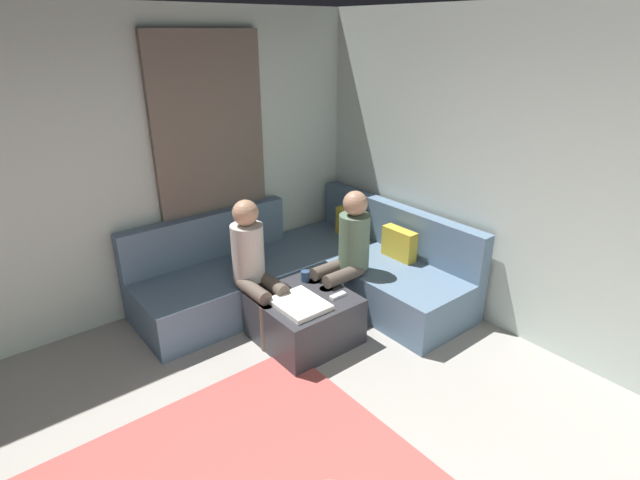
{
  "coord_description": "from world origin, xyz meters",
  "views": [
    {
      "loc": [
        1.35,
        -0.77,
        2.5
      ],
      "look_at": [
        -1.63,
        1.63,
        0.85
      ],
      "focal_mm": 27.66,
      "sensor_mm": 36.0,
      "label": 1
    }
  ],
  "objects_px": {
    "coffee_mug": "(305,276)",
    "sectional_couch": "(311,273)",
    "game_remote": "(338,296)",
    "person_on_couch_back": "(346,251)",
    "person_on_couch_side": "(254,264)",
    "ottoman": "(304,318)"
  },
  "relations": [
    {
      "from": "game_remote",
      "to": "person_on_couch_back",
      "type": "distance_m",
      "value": 0.47
    },
    {
      "from": "sectional_couch",
      "to": "ottoman",
      "type": "xyz_separation_m",
      "value": [
        0.53,
        -0.48,
        -0.07
      ]
    },
    {
      "from": "sectional_couch",
      "to": "game_remote",
      "type": "height_order",
      "value": "sectional_couch"
    },
    {
      "from": "sectional_couch",
      "to": "person_on_couch_back",
      "type": "height_order",
      "value": "person_on_couch_back"
    },
    {
      "from": "coffee_mug",
      "to": "person_on_couch_side",
      "type": "relative_size",
      "value": 0.08
    },
    {
      "from": "coffee_mug",
      "to": "game_remote",
      "type": "height_order",
      "value": "coffee_mug"
    },
    {
      "from": "coffee_mug",
      "to": "game_remote",
      "type": "xyz_separation_m",
      "value": [
        0.4,
        0.04,
        -0.04
      ]
    },
    {
      "from": "sectional_couch",
      "to": "game_remote",
      "type": "distance_m",
      "value": 0.77
    },
    {
      "from": "game_remote",
      "to": "person_on_couch_side",
      "type": "xyz_separation_m",
      "value": [
        -0.56,
        -0.46,
        0.23
      ]
    },
    {
      "from": "ottoman",
      "to": "person_on_couch_back",
      "type": "relative_size",
      "value": 0.63
    },
    {
      "from": "ottoman",
      "to": "game_remote",
      "type": "distance_m",
      "value": 0.36
    },
    {
      "from": "sectional_couch",
      "to": "coffee_mug",
      "type": "bearing_deg",
      "value": -44.42
    },
    {
      "from": "game_remote",
      "to": "person_on_couch_back",
      "type": "height_order",
      "value": "person_on_couch_back"
    },
    {
      "from": "person_on_couch_side",
      "to": "ottoman",
      "type": "bearing_deg",
      "value": 122.01
    },
    {
      "from": "person_on_couch_back",
      "to": "person_on_couch_side",
      "type": "relative_size",
      "value": 1.0
    },
    {
      "from": "ottoman",
      "to": "coffee_mug",
      "type": "distance_m",
      "value": 0.38
    },
    {
      "from": "sectional_couch",
      "to": "person_on_couch_side",
      "type": "xyz_separation_m",
      "value": [
        0.15,
        -0.72,
        0.38
      ]
    },
    {
      "from": "sectional_couch",
      "to": "ottoman",
      "type": "height_order",
      "value": "sectional_couch"
    },
    {
      "from": "sectional_couch",
      "to": "coffee_mug",
      "type": "relative_size",
      "value": 26.84
    },
    {
      "from": "coffee_mug",
      "to": "sectional_couch",
      "type": "bearing_deg",
      "value": 135.58
    },
    {
      "from": "coffee_mug",
      "to": "person_on_couch_back",
      "type": "bearing_deg",
      "value": 68.91
    },
    {
      "from": "sectional_couch",
      "to": "ottoman",
      "type": "bearing_deg",
      "value": -42.39
    }
  ]
}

